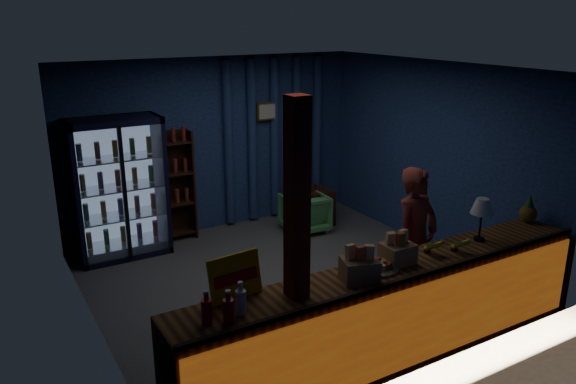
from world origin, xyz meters
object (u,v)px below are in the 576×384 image
Objects in this scene: green_chair at (304,213)px; pastry_tray at (377,266)px; table_lamp at (482,208)px; shopkeeper at (415,242)px.

pastry_tray reaches higher than green_chair.
green_chair is at bearing 69.17° from pastry_tray.
green_chair is at bearing 92.03° from table_lamp.
shopkeeper is 1.08m from pastry_tray.
pastry_tray is at bearing 179.45° from table_lamp.
shopkeeper reaches higher than table_lamp.
pastry_tray is 1.36m from table_lamp.
green_chair is 3.34m from table_lamp.
shopkeeper is 2.73m from green_chair.
pastry_tray is 0.93× the size of table_lamp.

